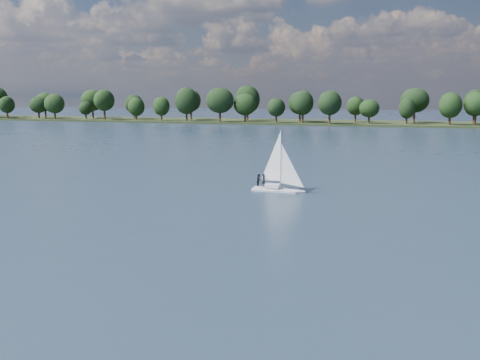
# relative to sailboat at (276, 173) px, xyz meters

# --- Properties ---
(ground) EXTENTS (700.00, 700.00, 0.00)m
(ground) POSITION_rel_sailboat_xyz_m (-0.61, 54.52, -2.26)
(ground) COLOR #233342
(ground) RESTS_ON ground
(far_shore) EXTENTS (660.00, 40.00, 1.50)m
(far_shore) POSITION_rel_sailboat_xyz_m (-0.61, 166.52, -2.26)
(far_shore) COLOR black
(far_shore) RESTS_ON ground
(sailboat) EXTENTS (6.22, 2.02, 8.08)m
(sailboat) POSITION_rel_sailboat_xyz_m (0.00, 0.00, 0.00)
(sailboat) COLOR silver
(sailboat) RESTS_ON ground
(treeline) EXTENTS (562.36, 73.81, 18.56)m
(treeline) POSITION_rel_sailboat_xyz_m (-9.85, 162.44, 5.83)
(treeline) COLOR black
(treeline) RESTS_ON ground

